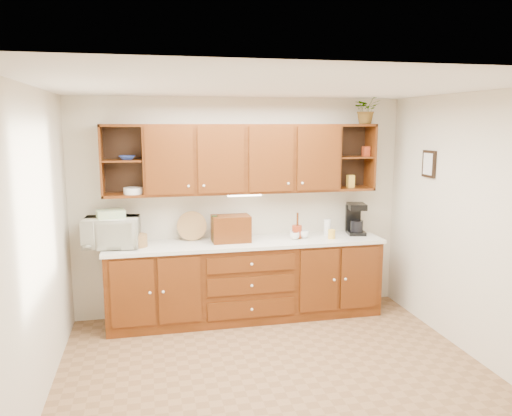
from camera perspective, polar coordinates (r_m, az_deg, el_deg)
name	(u,v)px	position (r m, az deg, el deg)	size (l,w,h in m)	color
floor	(277,376)	(4.85, 2.40, -18.62)	(4.00, 4.00, 0.00)	olive
ceiling	(279,87)	(4.28, 2.65, 13.70)	(4.00, 4.00, 0.00)	white
back_wall	(241,206)	(6.06, -1.71, 0.18)	(4.00, 4.00, 0.00)	beige
left_wall	(34,251)	(4.34, -24.01, -4.47)	(3.50, 3.50, 0.00)	beige
right_wall	(479,228)	(5.26, 24.11, -2.13)	(3.50, 3.50, 0.00)	beige
base_cabinets	(246,281)	(5.98, -1.13, -8.35)	(3.20, 0.60, 0.90)	#3E1C07
countertop	(246,243)	(5.84, -1.13, -3.99)	(3.24, 0.64, 0.04)	silver
upper_cabinets	(244,159)	(5.84, -1.35, 5.68)	(3.20, 0.33, 0.80)	#3E1C07
undercabinet_light	(244,195)	(5.83, -1.33, 1.49)	(0.40, 0.05, 0.03)	white
framed_picture	(429,164)	(5.91, 19.17, 4.78)	(0.03, 0.24, 0.30)	black
wicker_basket	(138,241)	(5.72, -13.39, -3.63)	(0.22, 0.22, 0.14)	#AA7E47
microwave	(112,232)	(5.76, -16.18, -2.69)	(0.60, 0.40, 0.33)	beige
towel_stack	(111,214)	(5.72, -16.27, -0.65)	(0.29, 0.21, 0.09)	#E5DA6B
wine_bottle	(215,229)	(5.76, -4.72, -2.41)	(0.07, 0.07, 0.31)	black
woven_tray	(192,239)	(5.93, -7.32, -3.57)	(0.35, 0.35, 0.02)	#AA7E47
bread_box	(231,229)	(5.79, -2.89, -2.37)	(0.44, 0.27, 0.31)	#3E1C07
mug_tree	(297,234)	(6.00, 4.74, -2.99)	(0.27, 0.27, 0.31)	#3E1C07
canister_red	(297,232)	(6.00, 4.69, -2.72)	(0.12, 0.12, 0.15)	#9B3316
canister_white	(327,227)	(6.17, 8.15, -2.20)	(0.09, 0.09, 0.20)	white
canister_yellow	(332,234)	(6.02, 8.63, -2.97)	(0.08, 0.08, 0.11)	gold
coffee_maker	(355,219)	(6.31, 11.30, -1.26)	(0.25, 0.30, 0.39)	black
bowl_stack	(127,158)	(5.72, -14.52, 5.59)	(0.18, 0.18, 0.04)	navy
plate_stack	(133,191)	(5.74, -13.85, 1.93)	(0.21, 0.21, 0.07)	white
pantry_box_yellow	(351,181)	(6.24, 10.75, 3.03)	(0.08, 0.07, 0.15)	gold
pantry_box_red	(366,151)	(6.27, 12.46, 6.34)	(0.08, 0.07, 0.12)	#9B3316
potted_plant	(367,109)	(6.24, 12.52, 10.94)	(0.31, 0.27, 0.34)	#999999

